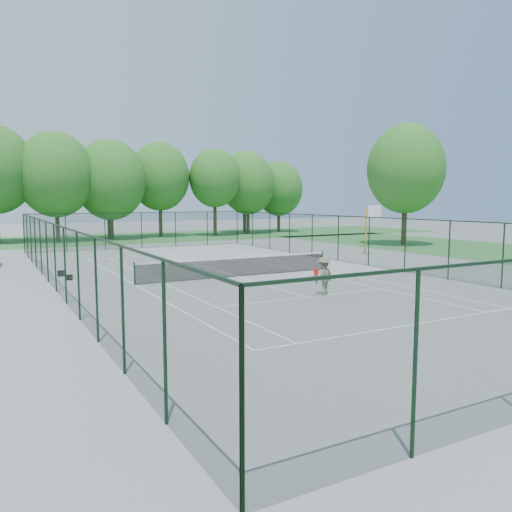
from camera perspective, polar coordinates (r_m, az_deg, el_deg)
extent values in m
plane|color=gray|center=(26.43, -2.09, -2.38)|extent=(140.00, 140.00, 0.00)
cube|color=#3B8038|center=(54.76, -16.36, 1.92)|extent=(80.00, 16.00, 0.01)
cube|color=#3B8038|center=(45.17, 23.68, 0.75)|extent=(14.00, 40.00, 0.01)
cube|color=white|center=(37.34, -10.32, 0.10)|extent=(10.97, 0.08, 0.01)
cube|color=white|center=(16.89, 16.54, -7.67)|extent=(10.97, 0.08, 0.01)
cube|color=white|center=(32.22, -7.22, -0.83)|extent=(8.23, 0.08, 0.01)
cube|color=white|center=(21.00, 5.82, -4.69)|extent=(8.23, 0.08, 0.01)
cube|color=white|center=(29.28, 7.54, -1.56)|extent=(0.08, 23.77, 0.01)
cube|color=white|center=(24.49, -13.65, -3.25)|extent=(0.08, 23.77, 0.01)
cube|color=white|center=(28.50, 5.32, -1.75)|extent=(0.08, 23.77, 0.01)
cube|color=white|center=(24.88, -10.60, -3.03)|extent=(0.08, 23.77, 0.01)
cube|color=white|center=(26.43, -2.09, -2.37)|extent=(0.08, 12.80, 0.01)
cylinder|color=black|center=(24.41, -13.71, -1.98)|extent=(0.08, 0.08, 1.10)
cylinder|color=black|center=(29.22, 7.58, -0.50)|extent=(0.08, 0.08, 1.10)
cube|color=black|center=(26.36, -2.10, -1.30)|extent=(11.00, 0.02, 0.96)
cube|color=white|center=(26.30, -2.10, -0.22)|extent=(11.00, 0.05, 0.07)
cube|color=#183A20|center=(43.05, -12.95, 2.87)|extent=(18.00, 0.02, 3.00)
cube|color=#183A20|center=(31.32, 12.77, 1.61)|extent=(0.02, 36.00, 3.00)
cube|color=#183A20|center=(23.63, -21.99, -0.22)|extent=(0.02, 36.00, 3.00)
cube|color=black|center=(42.98, -13.00, 4.86)|extent=(18.00, 0.05, 0.05)
cube|color=black|center=(31.24, 12.84, 4.35)|extent=(0.05, 36.00, 0.05)
cube|color=black|center=(23.52, -22.14, 3.42)|extent=(0.05, 36.00, 0.05)
cylinder|color=#3E2D1C|center=(54.65, -16.43, 4.11)|extent=(0.40, 0.40, 4.20)
ellipsoid|color=#357D28|center=(54.65, -16.56, 8.20)|extent=(6.40, 6.40, 7.40)
cylinder|color=#3E2D1C|center=(60.38, -0.92, 4.56)|extent=(0.40, 0.40, 4.20)
ellipsoid|color=#357D28|center=(60.38, -0.92, 8.27)|extent=(6.40, 6.40, 7.40)
cylinder|color=gold|center=(38.59, 12.43, 2.86)|extent=(0.12, 0.12, 3.50)
cube|color=gold|center=(38.19, 12.93, 5.22)|extent=(0.08, 0.90, 0.08)
cube|color=white|center=(37.86, 13.38, 4.97)|extent=(1.20, 0.05, 0.90)
torus|color=#CD5811|center=(37.69, 13.61, 4.73)|extent=(0.48, 0.48, 0.02)
cylinder|color=#3E2D1C|center=(46.76, 16.58, 4.12)|extent=(0.45, 0.45, 4.77)
ellipsoid|color=#357D28|center=(46.82, 16.76, 9.54)|extent=(6.82, 6.82, 7.95)
cube|color=black|center=(26.98, -20.61, -2.30)|extent=(0.40, 0.32, 0.28)
cube|color=black|center=(28.48, -21.33, -1.86)|extent=(0.42, 0.28, 0.31)
imported|color=#62684A|center=(21.42, 7.76, -2.27)|extent=(1.21, 0.92, 1.65)
sphere|color=#C8D620|center=(22.18, 8.77, -1.49)|extent=(0.07, 0.07, 0.07)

